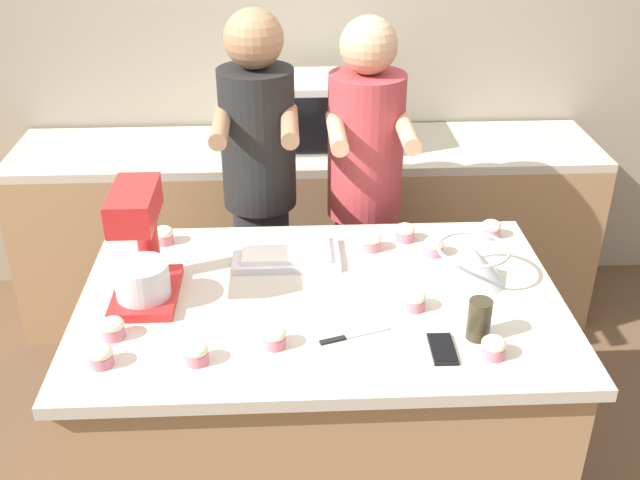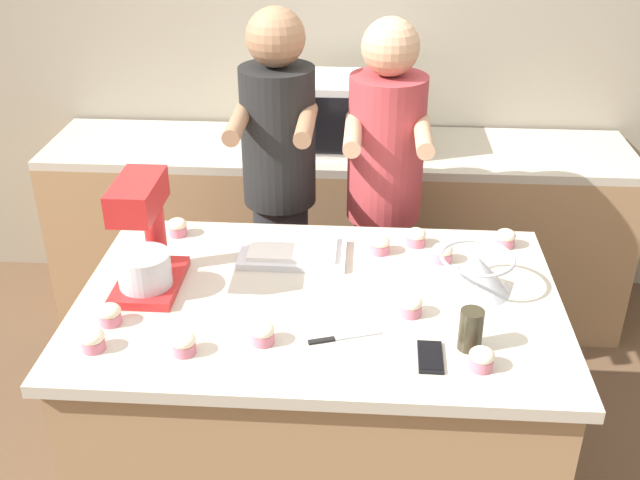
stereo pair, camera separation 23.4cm
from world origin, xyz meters
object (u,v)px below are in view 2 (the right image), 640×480
object	(u,v)px
person_right	(383,208)
knife	(340,338)
microwave_oven	(356,113)
drinking_glass	(471,330)
person_left	(280,200)
cupcake_4	(184,343)
stand_mixer	(145,241)
cupcake_1	(482,359)
cupcake_0	(442,253)
cupcake_9	(110,314)
cupcake_5	(263,333)
cupcake_10	(93,340)
mixing_bowl	(476,272)
cupcake_2	(416,237)
cupcake_8	(506,238)
cell_phone	(430,357)
cupcake_7	(411,305)
baking_tray	(293,252)
cupcake_3	(380,244)
cupcake_6	(177,227)

from	to	relation	value
person_right	knife	world-z (taller)	person_right
microwave_oven	drinking_glass	xyz separation A→B (m)	(0.37, -1.59, -0.09)
person_left	cupcake_4	xyz separation A→B (m)	(-0.15, -1.05, 0.05)
stand_mixer	cupcake_1	world-z (taller)	stand_mixer
cupcake_0	cupcake_9	world-z (taller)	same
cupcake_5	cupcake_10	bearing A→B (deg)	-172.37
cupcake_5	knife	bearing A→B (deg)	7.98
person_right	knife	bearing A→B (deg)	-98.11
mixing_bowl	knife	bearing A→B (deg)	-144.58
person_left	mixing_bowl	world-z (taller)	person_left
mixing_bowl	cupcake_4	distance (m)	0.95
microwave_oven	cupcake_2	xyz separation A→B (m)	(0.24, -0.98, -0.12)
stand_mixer	cupcake_2	size ratio (longest dim) A/B	5.41
cupcake_4	cupcake_10	distance (m)	0.26
microwave_oven	cupcake_9	world-z (taller)	microwave_oven
cupcake_9	person_left	bearing A→B (deg)	66.15
cupcake_4	cupcake_8	xyz separation A→B (m)	(1.01, 0.70, 0.00)
person_right	drinking_glass	size ratio (longest dim) A/B	13.02
person_right	cell_phone	bearing A→B (deg)	-83.29
cell_phone	cupcake_7	xyz separation A→B (m)	(-0.05, 0.22, 0.03)
baking_tray	cell_phone	world-z (taller)	baking_tray
person_right	cupcake_1	size ratio (longest dim) A/B	23.26
mixing_bowl	cupcake_2	xyz separation A→B (m)	(-0.18, 0.29, -0.03)
stand_mixer	drinking_glass	xyz separation A→B (m)	(1.00, -0.27, -0.10)
cupcake_3	cupcake_6	world-z (taller)	same
person_left	stand_mixer	size ratio (longest dim) A/B	4.38
cupcake_8	cupcake_4	bearing A→B (deg)	-145.31
cupcake_2	cupcake_5	bearing A→B (deg)	-127.22
person_left	cupcake_9	xyz separation A→B (m)	(-0.41, -0.92, 0.05)
drinking_glass	cupcake_1	distance (m)	0.10
cupcake_10	cupcake_1	bearing A→B (deg)	-0.73
baking_tray	cupcake_0	distance (m)	0.52
cupcake_5	mixing_bowl	bearing A→B (deg)	27.23
stand_mixer	cupcake_6	xyz separation A→B (m)	(0.01, 0.36, -0.14)
cell_phone	drinking_glass	bearing A→B (deg)	27.24
mixing_bowl	cupcake_7	world-z (taller)	mixing_bowl
microwave_oven	cupcake_6	size ratio (longest dim) A/B	7.71
microwave_oven	cupcake_7	distance (m)	1.45
drinking_glass	knife	bearing A→B (deg)	177.41
baking_tray	cupcake_8	distance (m)	0.76
microwave_oven	cell_phone	distance (m)	1.67
cell_phone	cupcake_8	bearing A→B (deg)	65.53
person_right	cupcake_6	size ratio (longest dim) A/B	23.26
cupcake_3	cupcake_8	bearing A→B (deg)	9.68
cupcake_0	cupcake_10	xyz separation A→B (m)	(-1.04, -0.57, 0.00)
knife	cupcake_8	size ratio (longest dim) A/B	3.03
person_right	cell_phone	world-z (taller)	person_right
cupcake_2	knife	bearing A→B (deg)	-112.85
cupcake_8	cupcake_10	distance (m)	1.45
cupcake_6	cupcake_10	xyz separation A→B (m)	(-0.08, -0.70, 0.00)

